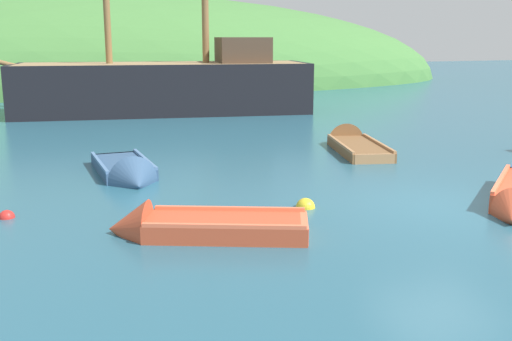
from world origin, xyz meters
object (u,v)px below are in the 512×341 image
at_px(rowboat_outer_right, 128,174).
at_px(buoy_yellow, 305,208).
at_px(buoy_red, 7,218).
at_px(sailing_ship, 167,93).
at_px(rowboat_near_dock, 353,146).
at_px(rowboat_outer_left, 193,230).

distance_m(rowboat_outer_right, buoy_yellow, 4.85).
height_order(rowboat_outer_right, buoy_yellow, rowboat_outer_right).
bearing_deg(buoy_red, sailing_ship, 66.87).
bearing_deg(rowboat_near_dock, buoy_red, 127.47).
relative_size(rowboat_outer_left, buoy_red, 11.93).
xyz_separation_m(rowboat_near_dock, buoy_yellow, (-4.08, -5.36, -0.08)).
height_order(rowboat_outer_right, buoy_red, rowboat_outer_right).
bearing_deg(buoy_yellow, buoy_red, 166.44).
distance_m(rowboat_outer_right, rowboat_near_dock, 7.14).
height_order(sailing_ship, buoy_yellow, sailing_ship).
bearing_deg(rowboat_near_dock, rowboat_outer_right, 116.67).
distance_m(sailing_ship, rowboat_outer_right, 12.62).
distance_m(rowboat_outer_right, rowboat_outer_left, 4.78).
relative_size(rowboat_outer_right, buoy_yellow, 8.66).
bearing_deg(buoy_yellow, rowboat_near_dock, 52.73).
relative_size(rowboat_outer_right, buoy_red, 11.23).
distance_m(buoy_red, buoy_yellow, 5.70).
bearing_deg(rowboat_outer_left, buoy_red, -13.04).
xyz_separation_m(rowboat_near_dock, buoy_red, (-9.62, -4.03, -0.08)).
xyz_separation_m(rowboat_outer_left, buoy_red, (-3.02, 2.21, -0.10)).
bearing_deg(sailing_ship, rowboat_outer_left, 88.72).
relative_size(buoy_red, buoy_yellow, 0.77).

